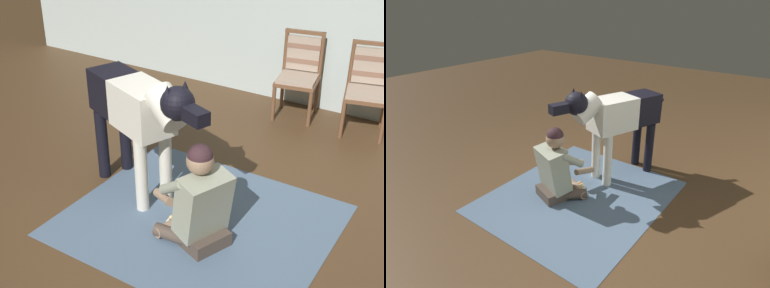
{
  "view_description": "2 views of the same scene",
  "coord_description": "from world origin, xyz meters",
  "views": [
    {
      "loc": [
        1.93,
        -2.95,
        2.65
      ],
      "look_at": [
        -0.07,
        0.2,
        0.65
      ],
      "focal_mm": 48.99,
      "sensor_mm": 36.0,
      "label": 1
    },
    {
      "loc": [
        2.67,
        2.05,
        2.18
      ],
      "look_at": [
        -0.19,
        -0.11,
        0.53
      ],
      "focal_mm": 30.43,
      "sensor_mm": 36.0,
      "label": 2
    }
  ],
  "objects": [
    {
      "name": "area_rug",
      "position": [
        0.07,
        0.1,
        0.0
      ],
      "size": [
        2.14,
        1.83,
        0.01
      ],
      "primitive_type": "cube",
      "color": "slate",
      "rests_on": "ground"
    },
    {
      "name": "person_sitting_on_floor",
      "position": [
        0.2,
        -0.12,
        0.36
      ],
      "size": [
        0.71,
        0.61,
        0.87
      ],
      "color": "#4B3D34",
      "rests_on": "ground"
    },
    {
      "name": "ground_plane",
      "position": [
        0.0,
        0.0,
        0.0
      ],
      "size": [
        15.88,
        15.88,
        0.0
      ],
      "primitive_type": "plane",
      "color": "#4B341F"
    },
    {
      "name": "large_dog",
      "position": [
        -0.58,
        0.17,
        0.83
      ],
      "size": [
        1.59,
        0.74,
        1.25
      ],
      "color": "silver",
      "rests_on": "ground"
    },
    {
      "name": "hot_dog_on_plate",
      "position": [
        -0.03,
        -0.04,
        0.02
      ],
      "size": [
        0.26,
        0.26,
        0.06
      ],
      "color": "white",
      "rests_on": "ground"
    }
  ]
}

